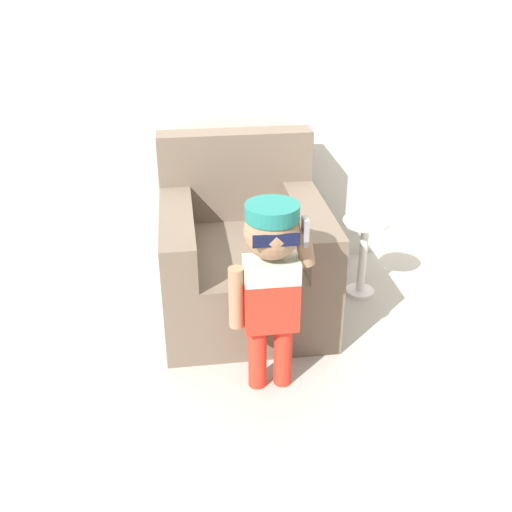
# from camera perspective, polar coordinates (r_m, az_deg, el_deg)

# --- Properties ---
(ground_plane) EXTENTS (10.00, 10.00, 0.00)m
(ground_plane) POSITION_cam_1_polar(r_m,az_deg,el_deg) (3.69, 2.11, -5.30)
(ground_plane) COLOR #ADA89E
(wall_back) EXTENTS (10.00, 0.05, 2.60)m
(wall_back) POSITION_cam_1_polar(r_m,az_deg,el_deg) (3.88, 0.59, 17.12)
(wall_back) COLOR silver
(wall_back) RESTS_ON ground_plane
(armchair) EXTENTS (0.95, 1.05, 1.00)m
(armchair) POSITION_cam_1_polar(r_m,az_deg,el_deg) (3.59, -1.26, -0.04)
(armchair) COLOR #6B5B4C
(armchair) RESTS_ON ground_plane
(person_child) EXTENTS (0.41, 0.30, 0.99)m
(person_child) POSITION_cam_1_polar(r_m,az_deg,el_deg) (2.77, 1.43, -1.37)
(person_child) COLOR red
(person_child) RESTS_ON ground_plane
(side_table) EXTENTS (0.28, 0.28, 0.51)m
(side_table) POSITION_cam_1_polar(r_m,az_deg,el_deg) (3.79, 10.20, 0.55)
(side_table) COLOR white
(side_table) RESTS_ON ground_plane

